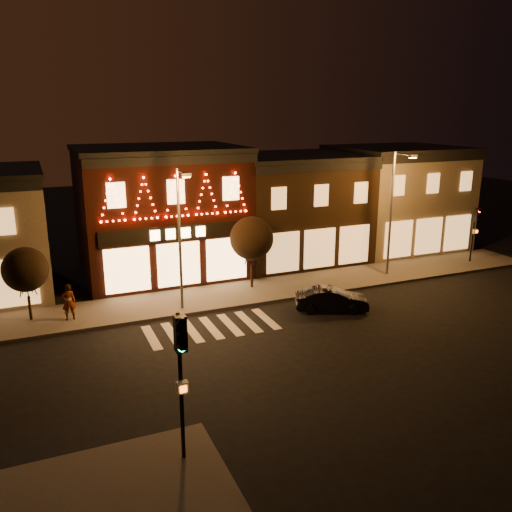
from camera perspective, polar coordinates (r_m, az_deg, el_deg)
ground at (r=23.32m, az=-1.68°, el=-11.30°), size 120.00×120.00×0.00m
sidewalk_far at (r=30.84m, az=-3.65°, el=-4.32°), size 44.00×4.00×0.15m
building_pulp at (r=34.81m, az=-10.19°, el=4.75°), size 10.20×8.34×8.30m
building_right_a at (r=38.09m, az=3.94°, el=5.26°), size 9.20×8.28×7.50m
building_right_b at (r=42.85m, az=14.80°, el=6.13°), size 9.20×8.28×7.80m
traffic_signal_near at (r=15.80m, az=-8.09°, el=-10.95°), size 0.34×0.49×4.77m
traffic_signal_far at (r=39.74m, az=22.57°, el=3.25°), size 0.32×0.44×3.84m
streetlamp_mid at (r=27.57m, az=-8.12°, el=2.83°), size 0.48×1.71×7.48m
streetlamp_right at (r=34.41m, az=14.62°, el=5.39°), size 0.51×1.80×7.87m
tree_left at (r=28.81m, az=-23.58°, el=-1.35°), size 2.27×2.27×3.79m
tree_right at (r=31.23m, az=-0.47°, el=1.92°), size 2.59×2.59×4.33m
dark_sedan at (r=28.87m, az=8.12°, el=-4.66°), size 4.11×2.76×1.28m
pedestrian at (r=28.54m, az=-19.52°, el=-4.69°), size 0.72×0.49×1.90m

